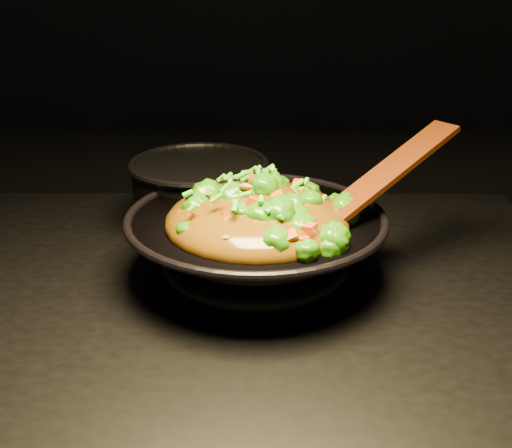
# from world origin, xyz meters

# --- Properties ---
(wok) EXTENTS (0.49, 0.49, 0.11)m
(wok) POSITION_xyz_m (0.09, 0.06, 0.95)
(wok) COLOR black
(wok) RESTS_ON stovetop
(stir_fry) EXTENTS (0.28, 0.28, 0.09)m
(stir_fry) POSITION_xyz_m (0.09, 0.04, 1.05)
(stir_fry) COLOR #266907
(stir_fry) RESTS_ON wok
(spatula) EXTENTS (0.27, 0.22, 0.13)m
(spatula) POSITION_xyz_m (0.27, 0.08, 1.06)
(spatula) COLOR #3A1205
(spatula) RESTS_ON wok
(back_pot) EXTENTS (0.31, 0.31, 0.13)m
(back_pot) POSITION_xyz_m (-0.01, 0.25, 0.97)
(back_pot) COLOR black
(back_pot) RESTS_ON stovetop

